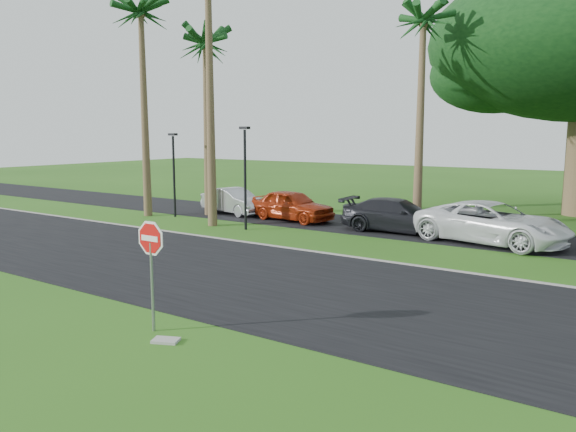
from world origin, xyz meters
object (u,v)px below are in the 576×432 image
(stop_sign_near, at_px, (151,253))
(car_red, at_px, (292,206))
(car_silver, at_px, (234,201))
(car_dark, at_px, (397,216))
(car_minivan, at_px, (492,223))

(stop_sign_near, bearing_deg, car_red, 112.64)
(car_silver, bearing_deg, car_dark, -79.63)
(car_red, relative_size, car_minivan, 0.75)
(stop_sign_near, distance_m, car_minivan, 14.85)
(car_silver, bearing_deg, car_minivan, -80.78)
(car_red, xyz_separation_m, car_minivan, (9.82, -0.47, 0.06))
(car_minivan, bearing_deg, car_red, 98.08)
(car_minivan, bearing_deg, car_dark, 95.61)
(car_dark, bearing_deg, stop_sign_near, 178.44)
(car_silver, bearing_deg, stop_sign_near, -134.34)
(car_red, height_order, car_minivan, car_minivan)
(stop_sign_near, xyz_separation_m, car_minivan, (3.63, 14.37, -0.95))
(car_silver, distance_m, car_red, 3.87)
(car_dark, bearing_deg, car_silver, 84.97)
(car_silver, height_order, car_red, car_red)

